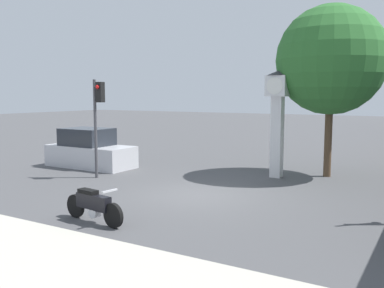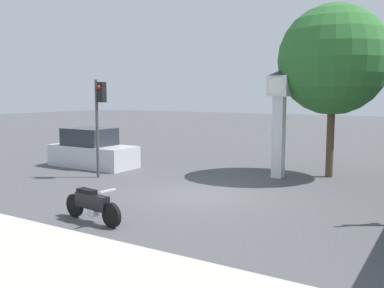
# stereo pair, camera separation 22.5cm
# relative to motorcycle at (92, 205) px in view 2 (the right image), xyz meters

# --- Properties ---
(ground_plane) EXTENTS (120.00, 120.00, 0.00)m
(ground_plane) POSITION_rel_motorcycle_xyz_m (0.86, 4.10, -0.46)
(ground_plane) COLOR #4C4C4F
(motorcycle) EXTENTS (2.17, 0.52, 0.96)m
(motorcycle) POSITION_rel_motorcycle_xyz_m (0.00, 0.00, 0.00)
(motorcycle) COLOR black
(motorcycle) RESTS_ON ground_plane
(clock_tower) EXTENTS (0.99, 0.99, 4.30)m
(clock_tower) POSITION_rel_motorcycle_xyz_m (2.02, 8.44, 2.39)
(clock_tower) COLOR white
(clock_tower) RESTS_ON ground_plane
(traffic_light) EXTENTS (0.50, 0.35, 3.95)m
(traffic_light) POSITION_rel_motorcycle_xyz_m (-4.07, 4.61, 2.26)
(traffic_light) COLOR #47474C
(traffic_light) RESTS_ON ground_plane
(street_tree) EXTENTS (4.38, 4.38, 6.92)m
(street_tree) POSITION_rel_motorcycle_xyz_m (3.77, 9.64, 4.26)
(street_tree) COLOR brown
(street_tree) RESTS_ON ground_plane
(parked_car) EXTENTS (4.20, 1.81, 1.80)m
(parked_car) POSITION_rel_motorcycle_xyz_m (-6.34, 6.44, 0.29)
(parked_car) COLOR silver
(parked_car) RESTS_ON ground_plane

